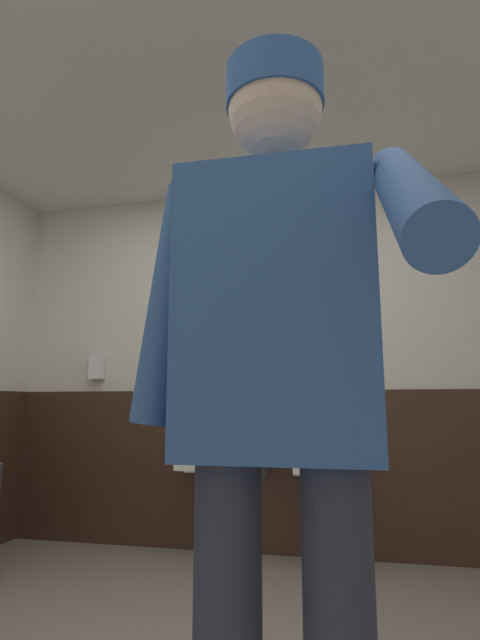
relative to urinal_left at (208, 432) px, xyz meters
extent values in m
cube|color=beige|center=(0.34, 0.22, 0.48)|extent=(4.29, 0.12, 2.52)
cube|color=#382319|center=(0.34, 0.14, -0.25)|extent=(3.69, 0.03, 1.06)
cube|color=silver|center=(0.34, -1.56, 1.77)|extent=(4.29, 4.05, 0.04)
cylinder|color=white|center=(0.45, -0.96, 1.73)|extent=(0.14, 0.14, 0.03)
cube|color=white|center=(0.00, 0.13, 0.05)|extent=(0.40, 0.05, 0.65)
cube|color=white|center=(0.00, -0.04, 0.00)|extent=(0.34, 0.30, 0.45)
cylinder|color=#B7BABF|center=(0.00, 0.12, 0.34)|extent=(0.04, 0.04, 0.24)
cylinder|color=#B7BABF|center=(0.00, 0.09, -0.50)|extent=(0.05, 0.05, 0.55)
cube|color=white|center=(0.75, 0.13, 0.05)|extent=(0.40, 0.05, 0.65)
cube|color=white|center=(0.75, -0.04, 0.00)|extent=(0.34, 0.30, 0.45)
cylinder|color=#B7BABF|center=(0.75, 0.12, 0.34)|extent=(0.04, 0.04, 0.24)
cylinder|color=#B7BABF|center=(0.75, 0.09, -0.50)|extent=(0.05, 0.05, 0.55)
cube|color=#4C4C51|center=(0.37, -0.07, 0.17)|extent=(0.04, 0.40, 0.90)
cube|color=#335999|center=(0.76, -2.16, 0.38)|extent=(0.41, 0.24, 0.62)
cylinder|color=#335999|center=(0.51, -2.16, 0.41)|extent=(0.17, 0.09, 0.56)
cylinder|color=#335999|center=(1.01, -2.39, 0.53)|extent=(0.09, 0.50, 0.39)
sphere|color=beige|center=(0.76, -2.16, 0.86)|extent=(0.22, 0.22, 0.22)
cylinder|color=#335999|center=(0.76, -2.16, 0.92)|extent=(0.23, 0.23, 0.10)
cube|color=silver|center=(-0.90, 0.12, 0.46)|extent=(0.10, 0.07, 0.18)
camera|label=1|loc=(0.90, -3.19, 0.18)|focal=27.21mm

